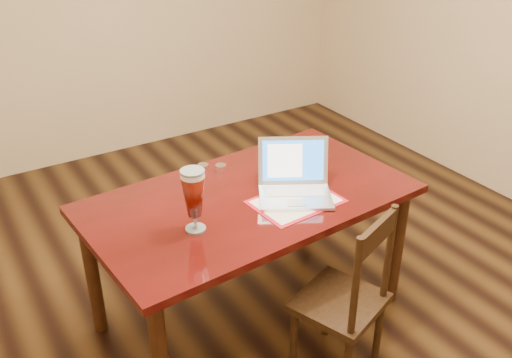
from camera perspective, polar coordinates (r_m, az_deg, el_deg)
ground at (r=3.41m, az=1.48°, el=-12.47°), size 5.00×5.00×0.00m
dining_table at (r=2.94m, az=-0.63°, el=-3.12°), size 1.71×1.04×1.08m
dining_chair at (r=2.80m, az=8.98°, el=-11.85°), size 0.50×0.49×0.92m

